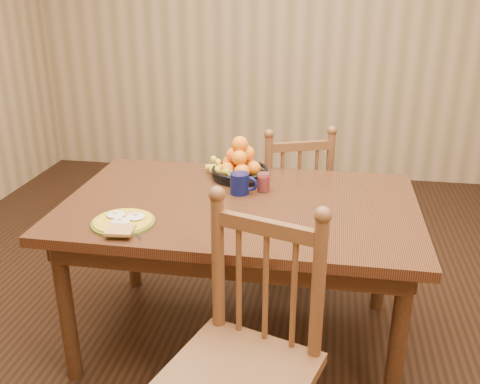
% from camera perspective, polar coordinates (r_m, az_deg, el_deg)
% --- Properties ---
extents(room, '(4.52, 5.02, 2.72)m').
position_cam_1_polar(room, '(2.27, -0.00, 12.99)').
color(room, black).
rests_on(room, ground).
extents(dining_table, '(1.60, 1.00, 0.75)m').
position_cam_1_polar(dining_table, '(2.47, -0.00, -2.91)').
color(dining_table, black).
rests_on(dining_table, ground).
extents(chair_far, '(0.54, 0.53, 0.94)m').
position_cam_1_polar(chair_far, '(3.16, 5.40, -1.39)').
color(chair_far, '#542E19').
rests_on(chair_far, ground).
extents(chair_near, '(0.57, 0.56, 1.02)m').
position_cam_1_polar(chair_near, '(1.89, 0.55, -17.74)').
color(chair_near, '#542E19').
rests_on(chair_near, ground).
extents(breakfast_plate, '(0.26, 0.29, 0.04)m').
position_cam_1_polar(breakfast_plate, '(2.27, -12.36, -3.12)').
color(breakfast_plate, '#59601E').
rests_on(breakfast_plate, dining_table).
extents(fork, '(0.07, 0.18, 0.00)m').
position_cam_1_polar(fork, '(2.21, -10.35, -3.92)').
color(fork, silver).
rests_on(fork, dining_table).
extents(spoon, '(0.04, 0.16, 0.01)m').
position_cam_1_polar(spoon, '(2.34, -13.53, -2.64)').
color(spoon, silver).
rests_on(spoon, dining_table).
extents(coffee_mug, '(0.13, 0.09, 0.10)m').
position_cam_1_polar(coffee_mug, '(2.51, 0.05, 0.94)').
color(coffee_mug, '#090E36').
rests_on(coffee_mug, dining_table).
extents(juice_glass, '(0.06, 0.06, 0.09)m').
position_cam_1_polar(juice_glass, '(2.55, 2.52, 1.00)').
color(juice_glass, silver).
rests_on(juice_glass, dining_table).
extents(fruit_bowl, '(0.32, 0.29, 0.22)m').
position_cam_1_polar(fruit_bowl, '(2.71, -0.12, 2.80)').
color(fruit_bowl, black).
rests_on(fruit_bowl, dining_table).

